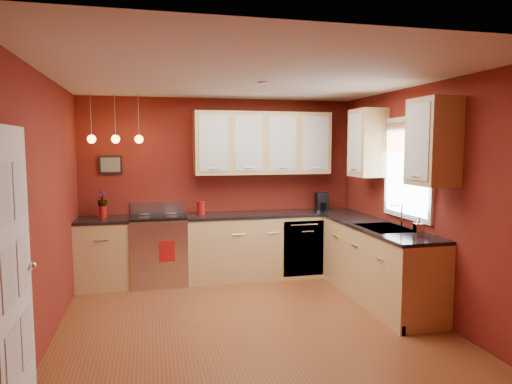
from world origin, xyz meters
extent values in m
plane|color=brown|center=(0.00, 0.00, 0.00)|extent=(4.20, 4.20, 0.00)
cube|color=beige|center=(0.00, 0.00, 2.60)|extent=(4.00, 4.20, 0.02)
cube|color=maroon|center=(0.00, 2.10, 1.30)|extent=(4.00, 0.02, 2.60)
cube|color=maroon|center=(0.00, -2.10, 1.30)|extent=(4.00, 0.02, 2.60)
cube|color=maroon|center=(-2.00, 0.00, 1.30)|extent=(0.02, 4.20, 2.60)
cube|color=maroon|center=(2.00, 0.00, 1.30)|extent=(0.02, 4.20, 2.60)
cube|color=tan|center=(-1.65, 1.80, 0.45)|extent=(0.70, 0.60, 0.90)
cube|color=tan|center=(0.73, 1.80, 0.45)|extent=(2.54, 0.60, 0.90)
cube|color=tan|center=(1.70, 0.45, 0.45)|extent=(0.60, 2.10, 0.90)
cube|color=black|center=(-1.65, 1.80, 0.92)|extent=(0.70, 0.62, 0.04)
cube|color=black|center=(0.73, 1.80, 0.92)|extent=(2.54, 0.62, 0.04)
cube|color=black|center=(1.70, 0.45, 0.92)|extent=(0.62, 2.10, 0.04)
cube|color=#BCBCC1|center=(-0.92, 1.80, 0.46)|extent=(0.76, 0.64, 0.92)
cube|color=black|center=(-0.92, 1.50, 0.48)|extent=(0.55, 0.02, 0.32)
cylinder|color=#BCBCC1|center=(-0.92, 1.49, 0.72)|extent=(0.60, 0.02, 0.02)
cube|color=black|center=(-0.92, 1.80, 0.94)|extent=(0.76, 0.60, 0.03)
cylinder|color=gray|center=(-1.10, 1.66, 0.95)|extent=(0.16, 0.16, 0.01)
cylinder|color=gray|center=(-0.74, 1.66, 0.95)|extent=(0.16, 0.16, 0.01)
cylinder|color=gray|center=(-1.10, 1.94, 0.95)|extent=(0.16, 0.16, 0.01)
cylinder|color=gray|center=(-0.74, 1.94, 0.95)|extent=(0.16, 0.16, 0.01)
cube|color=#BCBCC1|center=(-0.92, 2.10, 1.03)|extent=(0.76, 0.04, 0.16)
cube|color=#BCBCC1|center=(1.10, 1.51, 0.45)|extent=(0.60, 0.02, 0.80)
cube|color=gray|center=(1.70, 0.30, 0.92)|extent=(0.50, 0.70, 0.05)
cube|color=black|center=(1.70, 0.47, 0.91)|extent=(0.42, 0.30, 0.02)
cube|color=black|center=(1.70, 0.13, 0.91)|extent=(0.42, 0.30, 0.02)
cylinder|color=silver|center=(1.92, 0.30, 1.08)|extent=(0.02, 0.02, 0.28)
cylinder|color=silver|center=(1.85, 0.30, 1.21)|extent=(0.16, 0.02, 0.02)
cube|color=white|center=(1.98, 0.30, 1.65)|extent=(0.04, 1.02, 1.22)
cube|color=white|center=(1.97, 0.30, 1.65)|extent=(0.01, 0.90, 1.10)
cube|color=#A06D50|center=(1.95, 0.30, 2.02)|extent=(0.02, 0.96, 0.36)
cube|color=white|center=(-1.97, -1.20, 1.02)|extent=(0.06, 0.82, 2.05)
cube|color=silver|center=(-1.94, -1.38, 1.60)|extent=(0.00, 0.28, 0.40)
cube|color=silver|center=(-1.94, -1.02, 1.60)|extent=(0.00, 0.28, 0.40)
cube|color=silver|center=(-1.94, -1.38, 1.05)|extent=(0.00, 0.28, 0.40)
cube|color=silver|center=(-1.94, -1.02, 1.05)|extent=(0.00, 0.28, 0.40)
cube|color=silver|center=(-1.94, -1.38, 0.50)|extent=(0.00, 0.28, 0.40)
cube|color=silver|center=(-1.94, -1.02, 0.50)|extent=(0.00, 0.28, 0.40)
sphere|color=silver|center=(-1.91, -0.87, 1.00)|extent=(0.06, 0.06, 0.06)
cube|color=tan|center=(0.60, 1.93, 1.95)|extent=(2.00, 0.35, 0.90)
cube|color=tan|center=(1.82, 0.32, 1.95)|extent=(0.35, 1.95, 0.90)
cube|color=black|center=(-1.55, 2.08, 1.65)|extent=(0.32, 0.03, 0.26)
cylinder|color=gray|center=(-1.75, 1.75, 2.30)|extent=(0.01, 0.01, 0.60)
sphere|color=#FFA53F|center=(-1.75, 1.75, 2.00)|extent=(0.11, 0.11, 0.11)
cylinder|color=gray|center=(-1.45, 1.75, 2.30)|extent=(0.01, 0.01, 0.60)
sphere|color=#FFA53F|center=(-1.45, 1.75, 2.00)|extent=(0.11, 0.11, 0.11)
cylinder|color=gray|center=(-1.15, 1.75, 2.30)|extent=(0.01, 0.01, 0.60)
sphere|color=#FFA53F|center=(-1.15, 1.75, 2.00)|extent=(0.11, 0.11, 0.11)
cylinder|color=#A41111|center=(-0.32, 1.88, 1.02)|extent=(0.11, 0.11, 0.17)
cylinder|color=#A41111|center=(-0.32, 1.88, 1.12)|extent=(0.12, 0.12, 0.02)
cylinder|color=#A41111|center=(-1.65, 1.87, 1.02)|extent=(0.10, 0.10, 0.16)
imported|color=#A41111|center=(-1.65, 1.87, 1.20)|extent=(0.17, 0.17, 0.23)
cube|color=black|center=(1.53, 1.92, 1.07)|extent=(0.19, 0.16, 0.26)
cylinder|color=black|center=(1.53, 1.87, 1.00)|extent=(0.11, 0.11, 0.12)
imported|color=silver|center=(1.79, -0.25, 1.04)|extent=(0.10, 0.11, 0.21)
cube|color=#A41111|center=(-0.82, 1.47, 0.52)|extent=(0.21, 0.01, 0.28)
camera|label=1|loc=(-1.02, -4.57, 1.91)|focal=32.00mm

